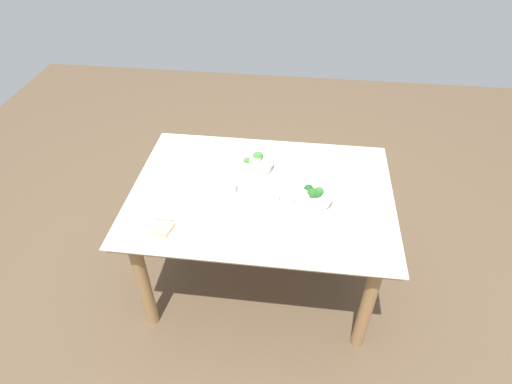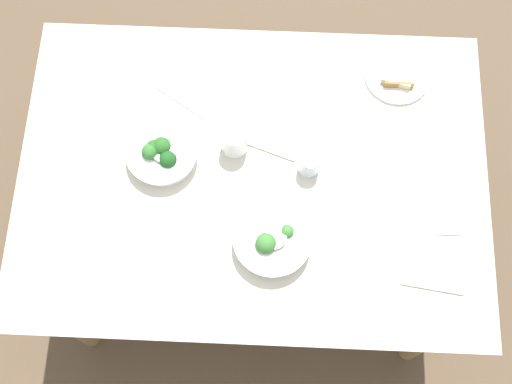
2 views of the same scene
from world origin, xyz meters
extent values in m
plane|color=brown|center=(0.00, 0.00, 0.00)|extent=(6.00, 6.00, 0.00)
cube|color=beige|center=(0.00, 0.00, 0.73)|extent=(1.42, 1.02, 0.01)
cube|color=#9E7547|center=(0.00, 0.00, 0.71)|extent=(1.37, 0.99, 0.02)
cylinder|color=#9E7547|center=(-0.60, -0.40, 0.35)|extent=(0.07, 0.07, 0.70)
cylinder|color=#9E7547|center=(0.60, -0.40, 0.35)|extent=(0.07, 0.07, 0.70)
cylinder|color=#9E7547|center=(-0.60, 0.40, 0.35)|extent=(0.07, 0.07, 0.70)
cylinder|color=#9E7547|center=(0.60, 0.40, 0.35)|extent=(0.07, 0.07, 0.70)
cylinder|color=white|center=(-0.27, 0.04, 0.75)|extent=(0.19, 0.19, 0.04)
cylinder|color=white|center=(-0.27, 0.04, 0.78)|extent=(0.22, 0.22, 0.01)
sphere|color=#286023|center=(-0.29, 0.05, 0.78)|extent=(0.05, 0.05, 0.05)
sphere|color=#286023|center=(-0.27, 0.05, 0.79)|extent=(0.06, 0.06, 0.06)
sphere|color=#33702D|center=(-0.31, 0.03, 0.79)|extent=(0.05, 0.05, 0.05)
sphere|color=#1E511E|center=(-0.25, 0.01, 0.78)|extent=(0.05, 0.05, 0.05)
cylinder|color=beige|center=(-0.26, 0.04, 0.79)|extent=(0.07, 0.07, 0.01)
cylinder|color=white|center=(0.07, -0.22, 0.75)|extent=(0.20, 0.20, 0.05)
cylinder|color=white|center=(0.07, -0.22, 0.78)|extent=(0.23, 0.23, 0.01)
sphere|color=#3D7A33|center=(0.04, -0.22, 0.78)|extent=(0.04, 0.04, 0.04)
sphere|color=#3D7A33|center=(0.11, -0.20, 0.79)|extent=(0.04, 0.04, 0.04)
sphere|color=#3D7A33|center=(0.05, -0.24, 0.79)|extent=(0.06, 0.06, 0.06)
cylinder|color=beige|center=(0.07, -0.21, 0.79)|extent=(0.08, 0.08, 0.01)
cylinder|color=silver|center=(0.44, 0.35, 0.73)|extent=(0.21, 0.21, 0.01)
cube|color=#CCB284|center=(0.44, 0.35, 0.75)|extent=(0.11, 0.11, 0.03)
cube|color=#9E703D|center=(0.44, 0.31, 0.75)|extent=(0.09, 0.01, 0.03)
cylinder|color=silver|center=(0.17, 0.03, 0.77)|extent=(0.07, 0.07, 0.08)
cylinder|color=silver|center=(-0.06, 0.09, 0.78)|extent=(0.08, 0.08, 0.10)
cube|color=#B7B7BC|center=(0.58, -0.17, 0.73)|extent=(0.07, 0.01, 0.00)
cube|color=#B7B7BC|center=(0.53, -0.17, 0.73)|extent=(0.03, 0.02, 0.00)
cube|color=#B7B7BC|center=(0.53, -0.10, 0.73)|extent=(0.05, 0.07, 0.00)
cube|color=#B7B7BC|center=(0.56, -0.06, 0.73)|extent=(0.03, 0.03, 0.00)
cube|color=#B7B7BC|center=(-0.23, 0.23, 0.73)|extent=(0.18, 0.12, 0.00)
cube|color=#B1A997|center=(0.04, 0.14, 0.73)|extent=(0.25, 0.20, 0.01)
cube|color=#B1A997|center=(0.53, -0.26, 0.73)|extent=(0.20, 0.18, 0.01)
camera|label=1|loc=(-0.18, 1.74, 2.22)|focal=29.66mm
camera|label=2|loc=(0.04, -0.80, 2.69)|focal=49.48mm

